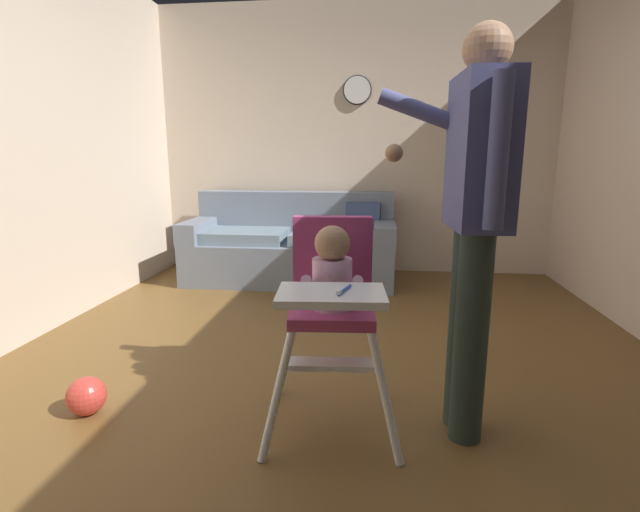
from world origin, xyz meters
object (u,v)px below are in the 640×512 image
high_chair (332,288)px  toy_ball (87,396)px  adult_standing (474,216)px  wall_clock (357,90)px  couch (292,247)px

high_chair → toy_ball: 1.30m
high_chair → adult_standing: 0.67m
high_chair → wall_clock: 3.27m
adult_standing → high_chair: bearing=-0.6°
couch → adult_standing: bearing=25.6°
high_chair → adult_standing: size_ratio=0.56×
couch → high_chair: bearing=13.9°
high_chair → toy_ball: bearing=-92.1°
adult_standing → toy_ball: bearing=-0.3°
adult_standing → wall_clock: bearing=-81.1°
wall_clock → high_chair: bearing=-89.4°
high_chair → toy_ball: (-1.17, -0.05, -0.56)m
adult_standing → toy_ball: (-1.75, -0.07, -0.88)m
toy_ball → wall_clock: 3.74m
adult_standing → wall_clock: size_ratio=5.87×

